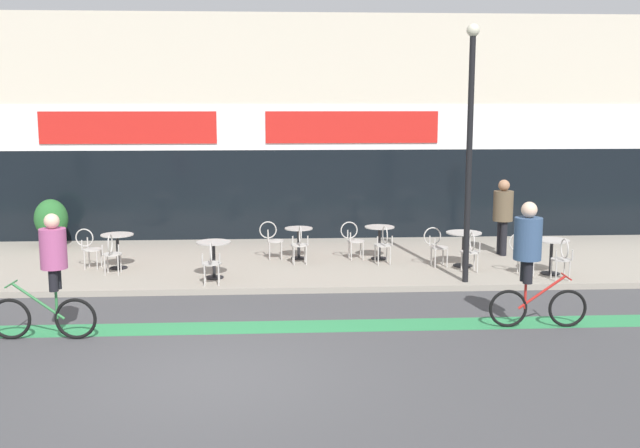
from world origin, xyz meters
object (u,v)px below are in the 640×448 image
Objects in this scene: cafe_chair_0_near at (111,251)px; cyclist_1 at (530,253)px; cafe_chair_2_near at (300,242)px; cafe_chair_3_side at (353,238)px; pedestrian_near_end at (503,210)px; bistro_table_3 at (379,236)px; lamp_post at (470,136)px; bistro_table_0 at (117,244)px; cafe_chair_2_side at (272,237)px; planter_pot at (51,221)px; bistro_table_2 at (299,237)px; cafe_chair_1_near at (211,260)px; cafe_chair_5_near at (562,256)px; cyclist_2 at (50,268)px; bistro_table_1 at (214,252)px; bistro_table_5 at (551,249)px; cafe_chair_0_side at (89,246)px; cafe_chair_4_near at (471,249)px; cafe_chair_4_side at (436,244)px; cafe_chair_5_side at (523,251)px; cafe_chair_3_near at (384,242)px; bistro_table_4 at (464,242)px.

cafe_chair_0_near is 0.42× the size of cyclist_1.
cafe_chair_3_side is (1.26, 0.47, 0.00)m from cafe_chair_2_near.
pedestrian_near_end is at bearing -79.85° from cafe_chair_0_near.
lamp_post reaches higher than bistro_table_3.
bistro_table_0 is 0.86× the size of cafe_chair_2_side.
pedestrian_near_end reaches higher than cafe_chair_2_near.
bistro_table_3 is 2.53m from cafe_chair_2_side.
pedestrian_near_end is at bearing -8.38° from planter_pot.
bistro_table_2 is 0.82× the size of cafe_chair_1_near.
bistro_table_0 is at bearing 88.41° from cafe_chair_2_near.
cyclist_2 is (-9.48, -2.94, 0.54)m from cafe_chair_5_near.
bistro_table_1 is 1.03× the size of bistro_table_5.
cafe_chair_1_near is at bearing -89.80° from bistro_table_1.
cafe_chair_1_near is at bearing -126.41° from bistro_table_2.
planter_pot is at bearing 140.11° from bistro_table_1.
cafe_chair_1_near is 1.00× the size of cafe_chair_2_side.
cafe_chair_0_side is 1.00× the size of cafe_chair_4_near.
bistro_table_2 is 6.49m from cyclist_1.
bistro_table_3 is 3.09m from pedestrian_near_end.
cafe_chair_2_side is (1.21, 2.49, 0.00)m from cafe_chair_1_near.
bistro_table_2 is 0.14× the size of lamp_post.
bistro_table_0 reaches higher than bistro_table_2.
bistro_table_3 is 1.47m from cafe_chair_4_side.
cafe_chair_4_side is (7.10, 0.39, 0.00)m from cafe_chair_0_near.
cafe_chair_5_side is (2.84, -1.76, -0.04)m from bistro_table_3.
cafe_chair_2_side is at bearing 162.26° from bistro_table_5.
cafe_chair_3_near is at bearing 16.32° from bistro_table_1.
bistro_table_0 is at bearing 82.46° from cafe_chair_3_near.
cafe_chair_0_side is 6.58m from cafe_chair_3_near.
cafe_chair_2_near is at bearing 1.80° from pedestrian_near_end.
cyclist_2 is at bearing 116.91° from cafe_chair_4_near.
cafe_chair_3_side is 7.60m from cyclist_2.
cafe_chair_4_side is (3.68, -1.04, 0.00)m from cafe_chair_2_side.
cafe_chair_0_side and cafe_chair_5_near have the same top height.
cyclist_2 reaches higher than cafe_chair_3_side.
cafe_chair_2_near is at bearing 173.65° from bistro_table_4.
bistro_table_1 is at bearing -156.53° from cafe_chair_3_side.
cafe_chair_0_near is 1.00× the size of cafe_chair_5_side.
bistro_table_5 is 4.46m from cafe_chair_3_side.
cafe_chair_0_side is 1.00× the size of cafe_chair_5_side.
cafe_chair_2_side is 0.49× the size of pedestrian_near_end.
cafe_chair_1_near is 1.00× the size of cafe_chair_2_near.
cafe_chair_0_side is 5.98m from cafe_chair_3_side.
cafe_chair_4_near is at bearing -90.10° from bistro_table_4.
cafe_chair_2_side is 6.52m from cyclist_2.
bistro_table_3 is 3.70m from lamp_post.
cafe_chair_5_near is (7.20, -0.68, -0.04)m from bistro_table_1.
cafe_chair_1_near is at bearing -24.32° from cafe_chair_0_side.
cafe_chair_2_side is 1.90m from cafe_chair_3_side.
cafe_chair_1_near is 1.00× the size of cafe_chair_3_side.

